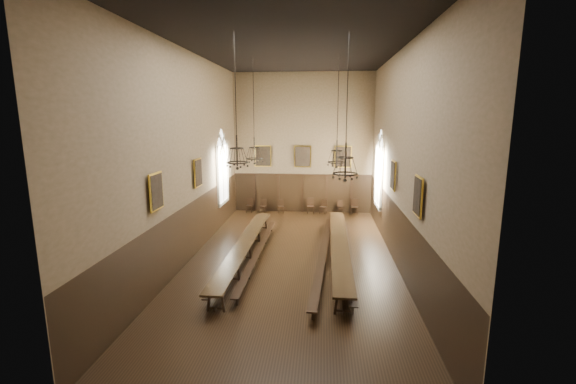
# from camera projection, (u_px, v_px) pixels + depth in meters

# --- Properties ---
(floor) EXTENTS (9.00, 18.00, 0.02)m
(floor) POSITION_uv_depth(u_px,v_px,m) (291.00, 261.00, 16.92)
(floor) COLOR black
(floor) RESTS_ON ground
(ceiling) EXTENTS (9.00, 18.00, 0.02)m
(ceiling) POSITION_uv_depth(u_px,v_px,m) (292.00, 45.00, 15.19)
(ceiling) COLOR black
(ceiling) RESTS_ON ground
(wall_back) EXTENTS (9.00, 0.02, 9.00)m
(wall_back) POSITION_uv_depth(u_px,v_px,m) (303.00, 144.00, 24.87)
(wall_back) COLOR #7F674E
(wall_back) RESTS_ON ground
(wall_front) EXTENTS (9.00, 0.02, 9.00)m
(wall_front) POSITION_uv_depth(u_px,v_px,m) (254.00, 209.00, 7.25)
(wall_front) COLOR #7F674E
(wall_front) RESTS_ON ground
(wall_left) EXTENTS (0.02, 18.00, 9.00)m
(wall_left) POSITION_uv_depth(u_px,v_px,m) (187.00, 158.00, 16.45)
(wall_left) COLOR #7F674E
(wall_left) RESTS_ON ground
(wall_right) EXTENTS (0.02, 18.00, 9.00)m
(wall_right) POSITION_uv_depth(u_px,v_px,m) (402.00, 160.00, 15.66)
(wall_right) COLOR #7F674E
(wall_right) RESTS_ON ground
(wainscot_panelling) EXTENTS (9.00, 18.00, 2.50)m
(wainscot_panelling) POSITION_uv_depth(u_px,v_px,m) (292.00, 233.00, 16.68)
(wainscot_panelling) COLOR black
(wainscot_panelling) RESTS_ON floor
(table_left) EXTENTS (0.77, 10.32, 0.80)m
(table_left) POSITION_uv_depth(u_px,v_px,m) (245.00, 251.00, 16.94)
(table_left) COLOR black
(table_left) RESTS_ON floor
(table_right) EXTENTS (0.87, 10.70, 0.83)m
(table_right) POSITION_uv_depth(u_px,v_px,m) (339.00, 251.00, 16.92)
(table_right) COLOR black
(table_right) RESTS_ON floor
(bench_left_outer) EXTENTS (0.41, 9.36, 0.42)m
(bench_left_outer) POSITION_uv_depth(u_px,v_px,m) (236.00, 254.00, 17.02)
(bench_left_outer) COLOR black
(bench_left_outer) RESTS_ON floor
(bench_left_inner) EXTENTS (0.32, 9.32, 0.42)m
(bench_left_inner) POSITION_uv_depth(u_px,v_px,m) (258.00, 253.00, 17.04)
(bench_left_inner) COLOR black
(bench_left_inner) RESTS_ON floor
(bench_right_inner) EXTENTS (1.02, 10.75, 0.48)m
(bench_right_inner) POSITION_uv_depth(u_px,v_px,m) (323.00, 255.00, 16.72)
(bench_right_inner) COLOR black
(bench_right_inner) RESTS_ON floor
(bench_right_outer) EXTENTS (0.57, 9.59, 0.43)m
(bench_right_outer) POSITION_uv_depth(u_px,v_px,m) (348.00, 257.00, 16.60)
(bench_right_outer) COLOR black
(bench_right_outer) RESTS_ON floor
(chair_0) EXTENTS (0.47, 0.47, 0.95)m
(chair_0) POSITION_uv_depth(u_px,v_px,m) (250.00, 208.00, 25.47)
(chair_0) COLOR black
(chair_0) RESTS_ON floor
(chair_1) EXTENTS (0.45, 0.45, 0.88)m
(chair_1) POSITION_uv_depth(u_px,v_px,m) (263.00, 209.00, 25.37)
(chair_1) COLOR black
(chair_1) RESTS_ON floor
(chair_2) EXTENTS (0.44, 0.44, 0.89)m
(chair_2) POSITION_uv_depth(u_px,v_px,m) (281.00, 209.00, 25.31)
(chair_2) COLOR black
(chair_2) RESTS_ON floor
(chair_4) EXTENTS (0.48, 0.48, 1.01)m
(chair_4) POSITION_uv_depth(u_px,v_px,m) (311.00, 209.00, 25.09)
(chair_4) COLOR black
(chair_4) RESTS_ON floor
(chair_5) EXTENTS (0.52, 0.52, 0.93)m
(chair_5) POSITION_uv_depth(u_px,v_px,m) (323.00, 209.00, 25.11)
(chair_5) COLOR black
(chair_5) RESTS_ON floor
(chair_6) EXTENTS (0.46, 0.46, 0.88)m
(chair_6) POSITION_uv_depth(u_px,v_px,m) (341.00, 210.00, 25.06)
(chair_6) COLOR black
(chair_6) RESTS_ON floor
(chair_7) EXTENTS (0.51, 0.51, 1.02)m
(chair_7) POSITION_uv_depth(u_px,v_px,m) (354.00, 210.00, 24.96)
(chair_7) COLOR black
(chair_7) RESTS_ON floor
(chandelier_back_left) EXTENTS (0.87, 0.87, 5.00)m
(chandelier_back_left) POSITION_uv_depth(u_px,v_px,m) (254.00, 152.00, 19.16)
(chandelier_back_left) COLOR black
(chandelier_back_left) RESTS_ON ceiling
(chandelier_back_right) EXTENTS (0.86, 0.86, 5.08)m
(chandelier_back_right) POSITION_uv_depth(u_px,v_px,m) (337.00, 155.00, 18.35)
(chandelier_back_right) COLOR black
(chandelier_back_right) RESTS_ON ceiling
(chandelier_front_left) EXTENTS (0.78, 0.78, 4.50)m
(chandelier_front_left) POSITION_uv_depth(u_px,v_px,m) (237.00, 153.00, 13.46)
(chandelier_front_left) COLOR black
(chandelier_front_left) RESTS_ON ceiling
(chandelier_front_right) EXTENTS (0.89, 0.89, 4.92)m
(chandelier_front_right) POSITION_uv_depth(u_px,v_px,m) (345.00, 165.00, 13.56)
(chandelier_front_right) COLOR black
(chandelier_front_right) RESTS_ON ceiling
(portrait_back_0) EXTENTS (1.10, 0.12, 1.40)m
(portrait_back_0) POSITION_uv_depth(u_px,v_px,m) (263.00, 156.00, 25.12)
(portrait_back_0) COLOR gold
(portrait_back_0) RESTS_ON wall_back
(portrait_back_1) EXTENTS (1.10, 0.12, 1.40)m
(portrait_back_1) POSITION_uv_depth(u_px,v_px,m) (303.00, 156.00, 24.89)
(portrait_back_1) COLOR gold
(portrait_back_1) RESTS_ON wall_back
(portrait_back_2) EXTENTS (1.10, 0.12, 1.40)m
(portrait_back_2) POSITION_uv_depth(u_px,v_px,m) (343.00, 157.00, 24.67)
(portrait_back_2) COLOR gold
(portrait_back_2) RESTS_ON wall_back
(portrait_left_0) EXTENTS (0.12, 1.00, 1.30)m
(portrait_left_0) POSITION_uv_depth(u_px,v_px,m) (198.00, 173.00, 17.57)
(portrait_left_0) COLOR gold
(portrait_left_0) RESTS_ON wall_left
(portrait_left_1) EXTENTS (0.12, 1.00, 1.30)m
(portrait_left_1) POSITION_uv_depth(u_px,v_px,m) (156.00, 191.00, 13.17)
(portrait_left_1) COLOR gold
(portrait_left_1) RESTS_ON wall_left
(portrait_right_0) EXTENTS (0.12, 1.00, 1.30)m
(portrait_right_0) POSITION_uv_depth(u_px,v_px,m) (393.00, 175.00, 16.81)
(portrait_right_0) COLOR gold
(portrait_right_0) RESTS_ON wall_right
(portrait_right_1) EXTENTS (0.12, 1.00, 1.30)m
(portrait_right_1) POSITION_uv_depth(u_px,v_px,m) (418.00, 196.00, 12.41)
(portrait_right_1) COLOR gold
(portrait_right_1) RESTS_ON wall_right
(window_right) EXTENTS (0.20, 2.20, 4.60)m
(window_right) POSITION_uv_depth(u_px,v_px,m) (379.00, 169.00, 21.26)
(window_right) COLOR white
(window_right) RESTS_ON wall_right
(window_left) EXTENTS (0.20, 2.20, 4.60)m
(window_left) POSITION_uv_depth(u_px,v_px,m) (222.00, 167.00, 22.03)
(window_left) COLOR white
(window_left) RESTS_ON wall_left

